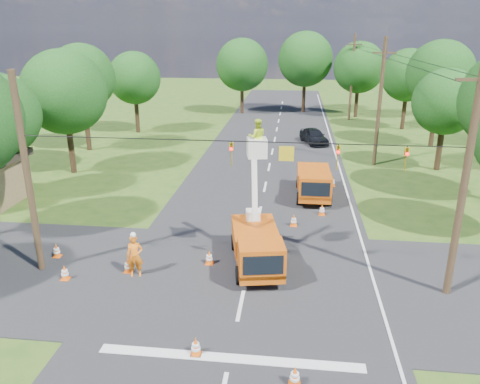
# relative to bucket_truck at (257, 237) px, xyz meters

# --- Properties ---
(ground) EXTENTS (140.00, 140.00, 0.00)m
(ground) POSITION_rel_bucket_truck_xyz_m (-0.35, 16.54, -1.47)
(ground) COLOR #2A4E17
(ground) RESTS_ON ground
(road_main) EXTENTS (12.00, 100.00, 0.06)m
(road_main) POSITION_rel_bucket_truck_xyz_m (-0.35, 16.54, -1.47)
(road_main) COLOR black
(road_main) RESTS_ON ground
(road_cross) EXTENTS (56.00, 10.00, 0.07)m
(road_cross) POSITION_rel_bucket_truck_xyz_m (-0.35, -1.46, -1.47)
(road_cross) COLOR black
(road_cross) RESTS_ON ground
(stop_bar) EXTENTS (9.00, 0.45, 0.02)m
(stop_bar) POSITION_rel_bucket_truck_xyz_m (-0.35, -6.66, -1.47)
(stop_bar) COLOR silver
(stop_bar) RESTS_ON ground
(edge_line) EXTENTS (0.12, 90.00, 0.02)m
(edge_line) POSITION_rel_bucket_truck_xyz_m (5.25, 16.54, -1.47)
(edge_line) COLOR silver
(edge_line) RESTS_ON ground
(bucket_truck) EXTENTS (2.90, 5.56, 6.87)m
(bucket_truck) POSITION_rel_bucket_truck_xyz_m (0.00, 0.00, 0.00)
(bucket_truck) COLOR #C84E0E
(bucket_truck) RESTS_ON ground
(second_truck) EXTENTS (2.21, 5.46, 2.03)m
(second_truck) POSITION_rel_bucket_truck_xyz_m (2.93, 9.87, -0.41)
(second_truck) COLOR #C84E0E
(second_truck) RESTS_ON ground
(ground_worker) EXTENTS (0.81, 0.62, 2.01)m
(ground_worker) POSITION_rel_bucket_truck_xyz_m (-5.30, -1.58, -0.47)
(ground_worker) COLOR orange
(ground_worker) RESTS_ON ground
(distant_car) EXTENTS (3.08, 4.70, 1.49)m
(distant_car) POSITION_rel_bucket_truck_xyz_m (3.46, 25.33, -0.73)
(distant_car) COLOR black
(distant_car) RESTS_ON ground
(traffic_cone_0) EXTENTS (0.38, 0.38, 0.71)m
(traffic_cone_0) POSITION_rel_bucket_truck_xyz_m (-1.52, -6.60, -1.11)
(traffic_cone_0) COLOR #F25A0C
(traffic_cone_0) RESTS_ON ground
(traffic_cone_1) EXTENTS (0.38, 0.38, 0.71)m
(traffic_cone_1) POSITION_rel_bucket_truck_xyz_m (1.82, -7.65, -1.11)
(traffic_cone_1) COLOR #F25A0C
(traffic_cone_1) RESTS_ON ground
(traffic_cone_2) EXTENTS (0.38, 0.38, 0.71)m
(traffic_cone_2) POSITION_rel_bucket_truck_xyz_m (1.69, 4.89, -1.11)
(traffic_cone_2) COLOR #F25A0C
(traffic_cone_2) RESTS_ON ground
(traffic_cone_3) EXTENTS (0.38, 0.38, 0.71)m
(traffic_cone_3) POSITION_rel_bucket_truck_xyz_m (3.35, 6.72, -1.11)
(traffic_cone_3) COLOR #F25A0C
(traffic_cone_3) RESTS_ON ground
(traffic_cone_4) EXTENTS (0.38, 0.38, 0.71)m
(traffic_cone_4) POSITION_rel_bucket_truck_xyz_m (-5.76, -1.31, -1.11)
(traffic_cone_4) COLOR #F25A0C
(traffic_cone_4) RESTS_ON ground
(traffic_cone_5) EXTENTS (0.38, 0.38, 0.71)m
(traffic_cone_5) POSITION_rel_bucket_truck_xyz_m (-8.31, -2.27, -1.11)
(traffic_cone_5) COLOR #F25A0C
(traffic_cone_5) RESTS_ON ground
(traffic_cone_6) EXTENTS (0.38, 0.38, 0.71)m
(traffic_cone_6) POSITION_rel_bucket_truck_xyz_m (-9.72, -0.25, -1.11)
(traffic_cone_6) COLOR #F25A0C
(traffic_cone_6) RESTS_ON ground
(traffic_cone_7) EXTENTS (0.38, 0.38, 0.71)m
(traffic_cone_7) POSITION_rel_bucket_truck_xyz_m (4.36, 12.31, -1.11)
(traffic_cone_7) COLOR #F25A0C
(traffic_cone_7) RESTS_ON ground
(traffic_cone_8) EXTENTS (0.38, 0.38, 0.71)m
(traffic_cone_8) POSITION_rel_bucket_truck_xyz_m (-2.23, -0.11, -1.11)
(traffic_cone_8) COLOR #F25A0C
(traffic_cone_8) RESTS_ON ground
(pole_right_near) EXTENTS (1.80, 0.30, 10.00)m
(pole_right_near) POSITION_rel_bucket_truck_xyz_m (8.15, -1.46, 3.64)
(pole_right_near) COLOR #4C3823
(pole_right_near) RESTS_ON ground
(pole_right_mid) EXTENTS (1.80, 0.30, 10.00)m
(pole_right_mid) POSITION_rel_bucket_truck_xyz_m (8.15, 18.54, 3.64)
(pole_right_mid) COLOR #4C3823
(pole_right_mid) RESTS_ON ground
(pole_right_far) EXTENTS (1.80, 0.30, 10.00)m
(pole_right_far) POSITION_rel_bucket_truck_xyz_m (8.15, 38.54, 3.64)
(pole_right_far) COLOR #4C3823
(pole_right_far) RESTS_ON ground
(pole_left) EXTENTS (0.30, 0.30, 9.00)m
(pole_left) POSITION_rel_bucket_truck_xyz_m (-9.85, -1.46, 3.03)
(pole_left) COLOR #4C3823
(pole_left) RESTS_ON ground
(signal_span) EXTENTS (18.00, 0.29, 1.07)m
(signal_span) POSITION_rel_bucket_truck_xyz_m (1.87, -1.47, 4.41)
(signal_span) COLOR black
(signal_span) RESTS_ON ground
(tree_left_d) EXTENTS (6.20, 6.20, 9.24)m
(tree_left_d) POSITION_rel_bucket_truck_xyz_m (-15.35, 13.54, 4.65)
(tree_left_d) COLOR #382616
(tree_left_d) RESTS_ON ground
(tree_left_e) EXTENTS (5.80, 5.80, 9.41)m
(tree_left_e) POSITION_rel_bucket_truck_xyz_m (-17.15, 20.54, 5.02)
(tree_left_e) COLOR #382616
(tree_left_e) RESTS_ON ground
(tree_left_f) EXTENTS (5.40, 5.40, 8.40)m
(tree_left_f) POSITION_rel_bucket_truck_xyz_m (-15.15, 28.54, 4.22)
(tree_left_f) COLOR #382616
(tree_left_f) RESTS_ON ground
(tree_right_c) EXTENTS (5.00, 5.00, 7.83)m
(tree_right_c) POSITION_rel_bucket_truck_xyz_m (12.85, 17.54, 3.84)
(tree_right_c) COLOR #382616
(tree_right_c) RESTS_ON ground
(tree_right_d) EXTENTS (6.00, 6.00, 9.70)m
(tree_right_d) POSITION_rel_bucket_truck_xyz_m (14.45, 25.54, 5.21)
(tree_right_d) COLOR #382616
(tree_right_d) RESTS_ON ground
(tree_right_e) EXTENTS (5.60, 5.60, 8.63)m
(tree_right_e) POSITION_rel_bucket_truck_xyz_m (13.45, 33.54, 4.34)
(tree_right_e) COLOR #382616
(tree_right_e) RESTS_ON ground
(tree_far_a) EXTENTS (6.60, 6.60, 9.50)m
(tree_far_a) POSITION_rel_bucket_truck_xyz_m (-5.35, 41.54, 4.72)
(tree_far_a) COLOR #382616
(tree_far_a) RESTS_ON ground
(tree_far_b) EXTENTS (7.00, 7.00, 10.32)m
(tree_far_b) POSITION_rel_bucket_truck_xyz_m (2.65, 43.54, 5.34)
(tree_far_b) COLOR #382616
(tree_far_b) RESTS_ON ground
(tree_far_c) EXTENTS (6.20, 6.20, 9.18)m
(tree_far_c) POSITION_rel_bucket_truck_xyz_m (9.15, 40.54, 4.59)
(tree_far_c) COLOR #382616
(tree_far_c) RESTS_ON ground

